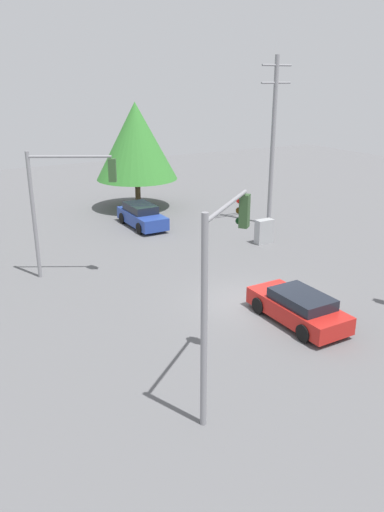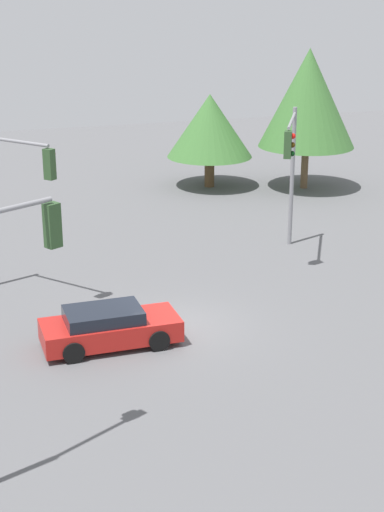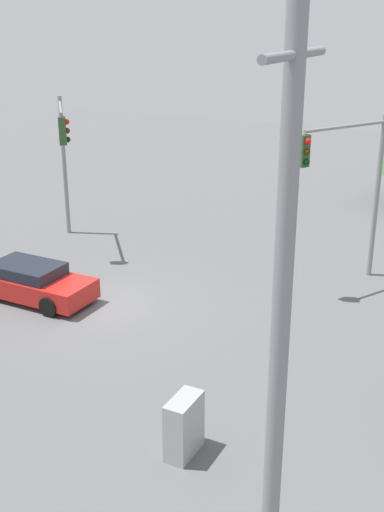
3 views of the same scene
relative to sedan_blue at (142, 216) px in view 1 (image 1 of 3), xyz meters
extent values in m
plane|color=#5B5B5E|center=(0.94, 12.98, -0.72)|extent=(80.00, 80.00, 0.00)
cube|color=#233D93|center=(0.00, 0.05, -0.13)|extent=(1.71, 4.47, 0.78)
cube|color=black|center=(0.00, -0.17, 0.51)|extent=(1.50, 2.46, 0.50)
cylinder|color=black|center=(-0.81, 1.44, -0.36)|extent=(0.22, 0.71, 0.71)
cylinder|color=black|center=(0.81, 1.44, -0.36)|extent=(0.22, 0.71, 0.71)
cylinder|color=black|center=(-0.81, -1.34, -0.36)|extent=(0.22, 0.71, 0.71)
cylinder|color=black|center=(0.81, -1.34, -0.36)|extent=(0.22, 0.71, 0.71)
cube|color=red|center=(0.28, 15.42, -0.18)|extent=(1.79, 4.40, 0.68)
cube|color=black|center=(0.28, 15.64, 0.36)|extent=(1.58, 2.42, 0.41)
cylinder|color=black|center=(1.13, 14.06, -0.37)|extent=(0.22, 0.69, 0.69)
cylinder|color=black|center=(-0.57, 14.06, -0.37)|extent=(0.22, 0.69, 0.69)
cylinder|color=black|center=(1.13, 16.78, -0.37)|extent=(0.22, 0.69, 0.69)
cylinder|color=black|center=(-0.57, 16.78, -0.37)|extent=(0.22, 0.69, 0.69)
cylinder|color=gray|center=(7.98, 5.51, 2.33)|extent=(0.18, 0.18, 6.09)
cylinder|color=gray|center=(6.32, 6.43, 5.12)|extent=(3.37, 1.95, 0.12)
cube|color=#2D4C28|center=(4.66, 7.35, 4.50)|extent=(0.43, 0.41, 1.05)
sphere|color=red|center=(4.57, 7.20, 4.83)|extent=(0.22, 0.22, 0.22)
sphere|color=#392605|center=(4.57, 7.20, 4.50)|extent=(0.22, 0.22, 0.22)
sphere|color=black|center=(4.57, 7.20, 4.16)|extent=(0.22, 0.22, 0.22)
cylinder|color=gray|center=(6.75, 18.92, 2.36)|extent=(0.18, 0.18, 6.14)
cylinder|color=gray|center=(5.31, 17.74, 5.18)|extent=(2.97, 2.46, 0.12)
cube|color=#2D4C28|center=(3.86, 16.55, 4.55)|extent=(0.44, 0.43, 1.05)
sphere|color=red|center=(3.97, 16.42, 4.89)|extent=(0.22, 0.22, 0.22)
sphere|color=#392605|center=(3.97, 16.42, 4.55)|extent=(0.22, 0.22, 0.22)
sphere|color=black|center=(3.97, 16.42, 4.22)|extent=(0.22, 0.22, 0.22)
cylinder|color=gray|center=(-7.55, 3.66, 4.53)|extent=(0.28, 0.28, 10.50)
cylinder|color=gray|center=(-7.55, 3.66, 9.18)|extent=(2.20, 0.12, 0.12)
cylinder|color=gray|center=(-7.55, 3.66, 8.18)|extent=(2.20, 0.12, 0.12)
cube|color=#9EA0A3|center=(-4.76, 6.75, 0.00)|extent=(1.05, 0.52, 1.43)
cylinder|color=#4C3823|center=(-1.83, -4.67, 0.38)|extent=(0.39, 0.39, 2.20)
cone|color=#337A2D|center=(-1.83, -4.67, 4.19)|extent=(5.87, 5.87, 5.42)
camera|label=1|loc=(12.83, 28.85, 8.48)|focal=35.00mm
camera|label=2|loc=(-22.31, 20.17, 10.31)|focal=55.00mm
camera|label=3|loc=(-15.41, 0.99, 8.64)|focal=45.00mm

